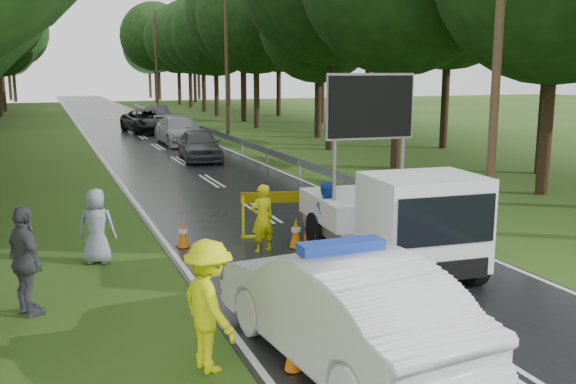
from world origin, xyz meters
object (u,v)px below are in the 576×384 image
queue_car_first (200,145)px  queue_car_second (180,131)px  civilian (328,217)px  barrier (298,203)px  police_sedan (340,307)px  work_truck (394,218)px  officer (262,218)px  queue_car_fourth (157,115)px  queue_car_third (147,121)px

queue_car_first → queue_car_second: bearing=90.9°
civilian → queue_car_second: size_ratio=0.30×
barrier → civilian: (0.17, -1.49, -0.07)m
police_sedan → work_truck: bearing=-135.7°
work_truck → civilian: work_truck is taller
civilian → queue_car_first: size_ratio=0.39×
barrier → civilian: size_ratio=1.69×
police_sedan → civilian: size_ratio=3.13×
queue_car_first → officer: bearing=-93.1°
civilian → queue_car_second: 23.46m
work_truck → queue_car_second: work_truck is taller
police_sedan → queue_car_fourth: size_ratio=1.18×
queue_car_second → officer: bearing=-98.7°
queue_car_first → queue_car_third: size_ratio=0.77×
work_truck → queue_car_third: size_ratio=0.94×
police_sedan → queue_car_second: size_ratio=0.95×
officer → police_sedan: bearing=70.6°
work_truck → queue_car_first: (0.06, 18.22, -0.38)m
police_sedan → barrier: size_ratio=1.85×
barrier → queue_car_second: (1.49, 21.93, -0.11)m
police_sedan → barrier: bearing=-113.3°
queue_car_first → queue_car_fourth: (1.63, 21.08, -0.01)m
work_truck → queue_car_second: 25.13m
civilian → queue_car_fourth: bearing=72.0°
work_truck → queue_car_first: work_truck is taller
police_sedan → queue_car_fourth: 43.26m
police_sedan → civilian: 5.87m
police_sedan → queue_car_second: 29.05m
officer → queue_car_second: bearing=-108.4°
officer → queue_car_fourth: bearing=-107.4°
queue_car_second → queue_car_third: bearing=93.0°
barrier → queue_car_second: 21.98m
police_sedan → queue_car_fourth: (4.74, 43.00, -0.11)m
queue_car_second → barrier: bearing=-95.6°
work_truck → civilian: (-0.76, 1.71, -0.28)m
queue_car_second → work_truck: bearing=-93.0°
queue_car_first → queue_car_fourth: bearing=90.6°
civilian → queue_car_third: size_ratio=0.30×
police_sedan → civilian: police_sedan is taller
queue_car_second → queue_car_first: bearing=-95.9°
officer → queue_car_first: 16.12m
queue_car_second → police_sedan: bearing=-98.9°
work_truck → queue_car_third: work_truck is taller
civilian → queue_car_third: bearing=74.5°
officer → civilian: civilian is taller
police_sedan → queue_car_second: police_sedan is taller
work_truck → queue_car_second: size_ratio=0.96×
queue_car_first → queue_car_fourth: 21.14m
officer → queue_car_third: size_ratio=0.29×
police_sedan → queue_car_third: police_sedan is taller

